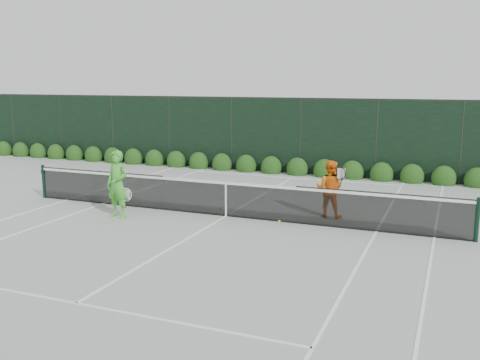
% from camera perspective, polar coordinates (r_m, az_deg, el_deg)
% --- Properties ---
extents(ground, '(80.00, 80.00, 0.00)m').
position_cam_1_polar(ground, '(14.95, -1.50, -3.89)').
color(ground, gray).
rests_on(ground, ground).
extents(tennis_net, '(12.90, 0.10, 1.07)m').
position_cam_1_polar(tennis_net, '(14.84, -1.59, -1.89)').
color(tennis_net, black).
rests_on(tennis_net, ground).
extents(player_woman, '(0.73, 0.54, 1.86)m').
position_cam_1_polar(player_woman, '(15.05, -12.94, -0.44)').
color(player_woman, green).
rests_on(player_woman, ground).
extents(player_man, '(0.88, 0.62, 1.59)m').
position_cam_1_polar(player_man, '(14.92, 9.52, -0.93)').
color(player_man, orange).
rests_on(player_man, ground).
extents(court_lines, '(11.03, 23.83, 0.01)m').
position_cam_1_polar(court_lines, '(14.95, -1.50, -3.86)').
color(court_lines, white).
rests_on(court_lines, ground).
extents(windscreen_fence, '(32.00, 21.07, 3.06)m').
position_cam_1_polar(windscreen_fence, '(12.25, -6.60, 0.06)').
color(windscreen_fence, black).
rests_on(windscreen_fence, ground).
extents(hedge_row, '(31.66, 0.65, 0.94)m').
position_cam_1_polar(hedge_row, '(21.51, 6.12, 1.16)').
color(hedge_row, '#17360E').
rests_on(hedge_row, ground).
extents(tennis_balls, '(4.33, 1.78, 0.07)m').
position_cam_1_polar(tennis_balls, '(14.97, -3.62, -3.75)').
color(tennis_balls, '#CADB30').
rests_on(tennis_balls, ground).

